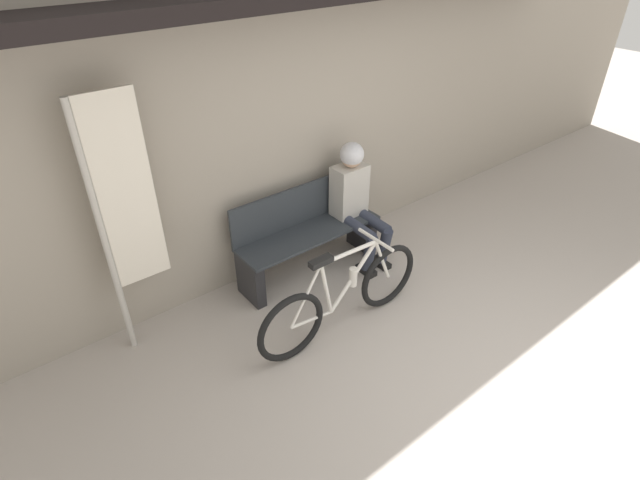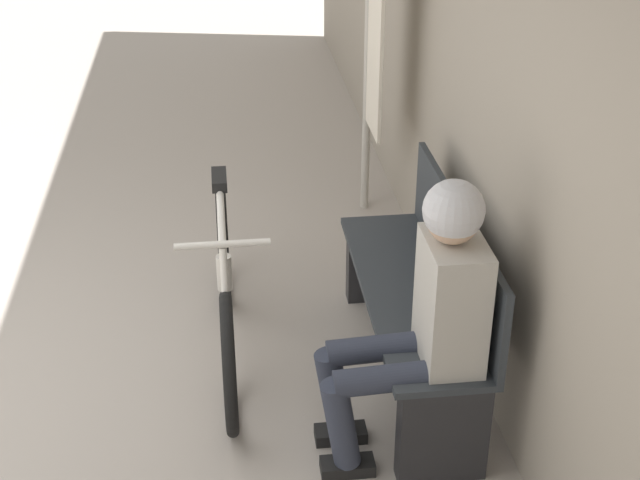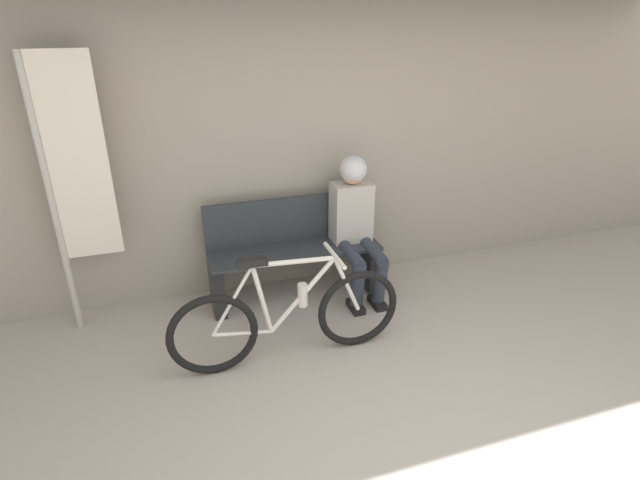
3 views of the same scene
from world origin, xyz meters
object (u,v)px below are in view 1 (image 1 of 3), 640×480
object	(u,v)px
bicycle	(343,297)
person_seated	(356,196)
park_bench_near	(307,235)
banner_pole	(120,208)

from	to	relation	value
bicycle	person_seated	distance (m)	1.16
bicycle	person_seated	world-z (taller)	person_seated
park_bench_near	bicycle	size ratio (longest dim) A/B	0.87
park_bench_near	person_seated	size ratio (longest dim) A/B	1.19
park_bench_near	banner_pole	xyz separation A→B (m)	(-1.62, 0.04, 0.86)
park_bench_near	person_seated	world-z (taller)	person_seated
banner_pole	park_bench_near	bearing A→B (deg)	-1.57
park_bench_near	bicycle	xyz separation A→B (m)	(-0.28, -0.87, -0.06)
person_seated	banner_pole	world-z (taller)	banner_pole
park_bench_near	person_seated	bearing A→B (deg)	-12.09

